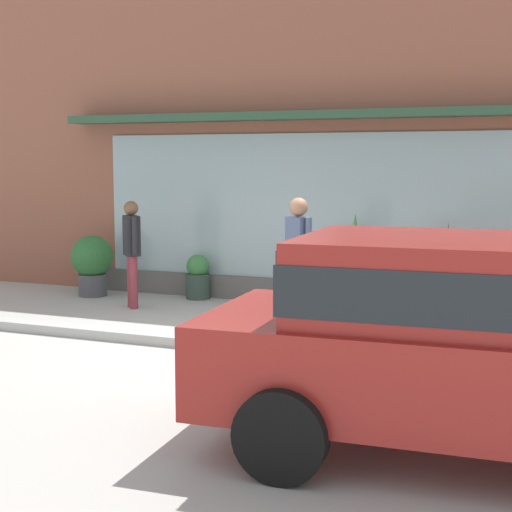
% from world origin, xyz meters
% --- Properties ---
extents(ground_plane, '(60.00, 60.00, 0.00)m').
position_xyz_m(ground_plane, '(0.00, 0.00, 0.00)').
color(ground_plane, '#B2AFA8').
extents(curb_strip, '(14.00, 0.24, 0.12)m').
position_xyz_m(curb_strip, '(0.00, -0.20, 0.06)').
color(curb_strip, '#B2B2AD').
rests_on(curb_strip, ground_plane).
extents(storefront, '(14.00, 0.81, 5.08)m').
position_xyz_m(storefront, '(0.00, 3.19, 2.48)').
color(storefront, '#935642').
rests_on(storefront, ground_plane).
extents(fire_hydrant, '(0.39, 0.36, 0.96)m').
position_xyz_m(fire_hydrant, '(1.61, 1.07, 0.48)').
color(fire_hydrant, red).
rests_on(fire_hydrant, ground_plane).
extents(pedestrian_with_handbag, '(0.56, 0.40, 1.72)m').
position_xyz_m(pedestrian_with_handbag, '(0.76, 0.82, 1.00)').
color(pedestrian_with_handbag, brown).
rests_on(pedestrian_with_handbag, ground_plane).
extents(pedestrian_passerby, '(0.37, 0.39, 1.58)m').
position_xyz_m(pedestrian_passerby, '(-2.10, 1.68, 0.93)').
color(pedestrian_passerby, '#8E333D').
rests_on(pedestrian_passerby, ground_plane).
extents(parked_car_red, '(4.21, 2.10, 1.62)m').
position_xyz_m(parked_car_red, '(3.25, -2.49, 0.92)').
color(parked_car_red, maroon).
rests_on(parked_car_red, ground_plane).
extents(potted_plant_window_center, '(0.40, 0.40, 1.42)m').
position_xyz_m(potted_plant_window_center, '(0.97, 2.78, 0.68)').
color(potted_plant_window_center, '#4C4C51').
rests_on(potted_plant_window_center, ground_plane).
extents(potted_plant_by_entrance, '(0.38, 0.38, 0.70)m').
position_xyz_m(potted_plant_by_entrance, '(-1.54, 2.73, 0.35)').
color(potted_plant_by_entrance, '#33473D').
rests_on(potted_plant_by_entrance, ground_plane).
extents(potted_plant_trailing_edge, '(0.68, 0.68, 0.98)m').
position_xyz_m(potted_plant_trailing_edge, '(-3.24, 2.34, 0.55)').
color(potted_plant_trailing_edge, '#4C4C51').
rests_on(potted_plant_trailing_edge, ground_plane).
extents(potted_plant_corner_tall, '(0.26, 0.26, 1.35)m').
position_xyz_m(potted_plant_corner_tall, '(2.36, 2.35, 0.65)').
color(potted_plant_corner_tall, '#9E6042').
rests_on(potted_plant_corner_tall, ground_plane).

